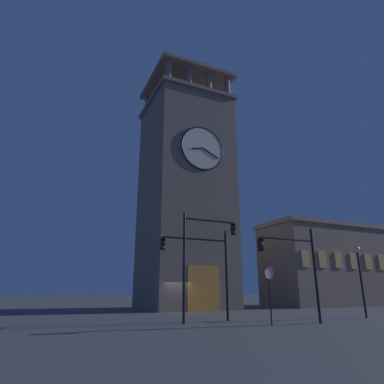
% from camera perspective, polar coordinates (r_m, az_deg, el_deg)
% --- Properties ---
extents(ground_plane, '(200.00, 200.00, 0.00)m').
position_cam_1_polar(ground_plane, '(30.10, -2.68, -20.24)').
color(ground_plane, '#4C4C51').
extents(clocktower, '(9.15, 9.34, 29.17)m').
position_cam_1_polar(clocktower, '(36.43, -1.21, -0.55)').
color(clocktower, '#75665B').
rests_on(clocktower, ground_plane).
extents(adjacent_wing_building, '(17.53, 7.42, 9.75)m').
position_cam_1_polar(adjacent_wing_building, '(45.66, 22.94, -11.63)').
color(adjacent_wing_building, gray).
rests_on(adjacent_wing_building, ground_plane).
extents(traffic_signal_near, '(4.60, 0.41, 5.63)m').
position_cam_1_polar(traffic_signal_near, '(21.16, 2.35, -11.66)').
color(traffic_signal_near, black).
rests_on(traffic_signal_near, ground_plane).
extents(traffic_signal_mid, '(4.05, 0.41, 5.50)m').
position_cam_1_polar(traffic_signal_mid, '(20.55, 17.86, -11.22)').
color(traffic_signal_mid, black).
rests_on(traffic_signal_mid, ground_plane).
extents(traffic_signal_far, '(3.72, 0.41, 6.45)m').
position_cam_1_polar(traffic_signal_far, '(20.45, 1.54, -9.84)').
color(traffic_signal_far, black).
rests_on(traffic_signal_far, ground_plane).
extents(street_lamp, '(0.44, 0.44, 4.90)m').
position_cam_1_polar(street_lamp, '(26.83, 27.20, -11.55)').
color(street_lamp, black).
rests_on(street_lamp, ground_plane).
extents(no_horn_sign, '(0.78, 0.14, 3.15)m').
position_cam_1_polar(no_horn_sign, '(19.40, 13.37, -14.45)').
color(no_horn_sign, black).
rests_on(no_horn_sign, ground_plane).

